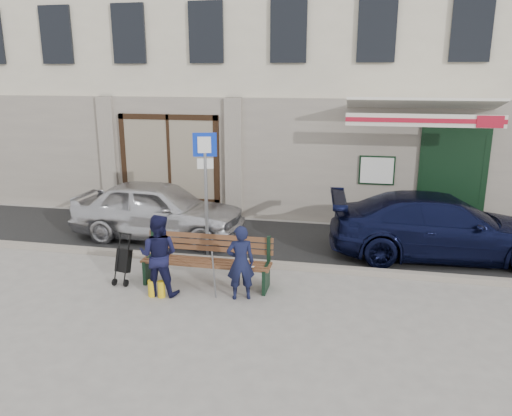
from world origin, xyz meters
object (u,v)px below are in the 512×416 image
(woman, at_px, (159,255))
(parking_sign, at_px, (206,175))
(stroller, at_px, (123,262))
(bench, at_px, (204,261))
(man, at_px, (241,263))
(car_silver, at_px, (159,210))
(car_navy, at_px, (441,226))

(woman, bearing_deg, parking_sign, -98.04)
(woman, distance_m, stroller, 0.97)
(bench, bearing_deg, man, -28.35)
(bench, bearing_deg, car_silver, 127.68)
(car_navy, bearing_deg, man, 122.96)
(parking_sign, height_order, man, parking_sign)
(car_silver, distance_m, parking_sign, 2.02)
(man, bearing_deg, car_silver, -65.74)
(woman, xyz_separation_m, stroller, (-0.85, 0.33, -0.32))
(bench, relative_size, stroller, 2.58)
(parking_sign, xyz_separation_m, man, (1.21, -1.96, -1.10))
(car_silver, relative_size, woman, 2.79)
(bench, height_order, man, man)
(parking_sign, distance_m, woman, 2.31)
(car_silver, relative_size, bench, 1.70)
(bench, distance_m, man, 0.93)
(car_navy, distance_m, bench, 5.09)
(man, bearing_deg, stroller, -24.56)
(parking_sign, relative_size, woman, 1.80)
(car_navy, distance_m, man, 4.65)
(car_navy, height_order, man, car_navy)
(car_navy, relative_size, stroller, 5.00)
(parking_sign, xyz_separation_m, stroller, (-1.09, -1.72, -1.35))
(car_silver, xyz_separation_m, woman, (1.22, -2.95, 0.04))
(man, height_order, woman, woman)
(parking_sign, bearing_deg, man, -72.76)
(stroller, bearing_deg, car_navy, 36.57)
(bench, bearing_deg, woman, -141.05)
(bench, height_order, woman, woman)
(car_silver, height_order, bench, car_silver)
(parking_sign, distance_m, stroller, 2.45)
(man, distance_m, stroller, 2.33)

